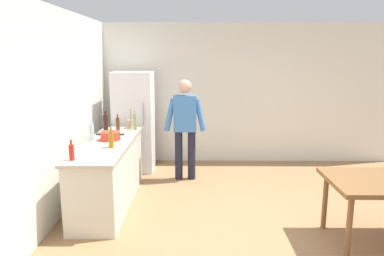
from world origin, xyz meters
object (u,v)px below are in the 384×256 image
object	(u,v)px
person	(185,123)
utensil_jar	(130,123)
cooking_pot	(110,136)
bottle_oil_amber	(111,139)
bottle_water_clear	(92,132)
bottle_vinegar_tall	(135,121)
bottle_wine_dark	(106,123)
bottle_sauce_red	(72,152)
refrigerator	(134,122)
bottle_beer_brown	(118,124)

from	to	relation	value
person	utensil_jar	xyz separation A→B (m)	(-0.91, -0.06, 0.00)
person	cooking_pot	world-z (taller)	person
person	bottle_oil_amber	distance (m)	1.64
utensil_jar	bottle_water_clear	distance (m)	0.98
bottle_vinegar_tall	bottle_wine_dark	xyz separation A→B (m)	(-0.42, -0.23, 0.01)
bottle_sauce_red	bottle_vinegar_tall	distance (m)	1.80
bottle_oil_amber	bottle_water_clear	distance (m)	0.54
cooking_pot	utensil_jar	size ratio (longest dim) A/B	1.25
bottle_oil_amber	cooking_pot	bearing A→B (deg)	104.77
bottle_water_clear	person	bearing A→B (deg)	36.28
cooking_pot	utensil_jar	xyz separation A→B (m)	(0.13, 0.85, 0.02)
utensil_jar	bottle_wine_dark	size ratio (longest dim) A/B	0.94
bottle_water_clear	bottle_vinegar_tall	xyz separation A→B (m)	(0.49, 0.77, 0.01)
utensil_jar	bottle_water_clear	world-z (taller)	utensil_jar
bottle_oil_amber	bottle_sauce_red	distance (m)	0.67
person	bottle_vinegar_tall	world-z (taller)	person
refrigerator	bottle_vinegar_tall	world-z (taller)	refrigerator
person	bottle_vinegar_tall	distance (m)	0.83
person	bottle_beer_brown	size ratio (longest dim) A/B	6.54
bottle_oil_amber	bottle_sauce_red	bearing A→B (deg)	-119.08
bottle_beer_brown	refrigerator	bearing A→B (deg)	80.43
cooking_pot	bottle_sauce_red	world-z (taller)	bottle_sauce_red
cooking_pot	bottle_water_clear	bearing A→B (deg)	-170.74
utensil_jar	bottle_vinegar_tall	size ratio (longest dim) A/B	1.00
bottle_oil_amber	bottle_beer_brown	world-z (taller)	bottle_oil_amber
bottle_water_clear	bottle_vinegar_tall	bearing A→B (deg)	57.53
person	bottle_wine_dark	size ratio (longest dim) A/B	5.00
refrigerator	bottle_sauce_red	distance (m)	2.50
refrigerator	bottle_wine_dark	world-z (taller)	refrigerator
utensil_jar	bottle_wine_dark	world-z (taller)	bottle_wine_dark
bottle_water_clear	bottle_wine_dark	bearing A→B (deg)	83.02
cooking_pot	bottle_water_clear	world-z (taller)	bottle_water_clear
cooking_pot	utensil_jar	bearing A→B (deg)	81.10
refrigerator	bottle_vinegar_tall	size ratio (longest dim) A/B	5.62
utensil_jar	refrigerator	bearing A→B (deg)	93.72
refrigerator	person	distance (m)	1.10
bottle_sauce_red	bottle_wine_dark	world-z (taller)	bottle_wine_dark
person	utensil_jar	world-z (taller)	person
bottle_oil_amber	bottle_vinegar_tall	distance (m)	1.17
person	bottle_oil_amber	xyz separation A→B (m)	(-0.93, -1.35, 0.04)
bottle_wine_dark	person	bearing A→B (deg)	18.43
utensil_jar	bottle_vinegar_tall	distance (m)	0.17
person	bottle_vinegar_tall	size ratio (longest dim) A/B	5.31
bottle_vinegar_tall	cooking_pot	bearing A→B (deg)	-108.03
utensil_jar	bottle_sauce_red	world-z (taller)	utensil_jar
bottle_oil_amber	bottle_beer_brown	distance (m)	1.14
person	bottle_beer_brown	bearing A→B (deg)	-168.57
bottle_beer_brown	bottle_wine_dark	world-z (taller)	bottle_wine_dark
person	bottle_wine_dark	bearing A→B (deg)	-161.57
refrigerator	bottle_wine_dark	bearing A→B (deg)	-106.26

